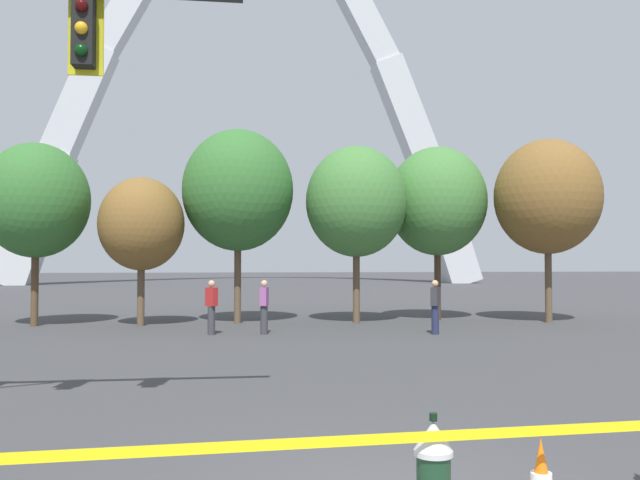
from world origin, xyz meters
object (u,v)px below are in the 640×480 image
monument_arch (248,112)px  pedestrian_standing_center (435,306)px  pedestrian_walking_left (211,307)px  pedestrian_walking_right (264,306)px

monument_arch → pedestrian_standing_center: bearing=-84.1°
pedestrian_walking_left → pedestrian_standing_center: (6.52, -0.75, 0.00)m
monument_arch → pedestrian_walking_left: monument_arch is taller
pedestrian_standing_center → pedestrian_walking_right: (-4.99, 0.67, 0.00)m
pedestrian_walking_left → pedestrian_standing_center: 6.56m
monument_arch → pedestrian_standing_center: monument_arch is taller
monument_arch → pedestrian_walking_left: 45.85m
pedestrian_standing_center → pedestrian_walking_right: bearing=172.4°
monument_arch → pedestrian_walking_left: size_ratio=28.59×
monument_arch → pedestrian_standing_center: (4.51, -43.81, -15.61)m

